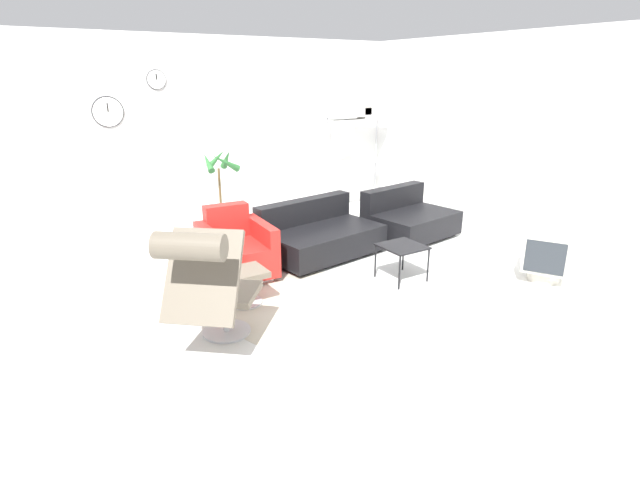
{
  "coord_description": "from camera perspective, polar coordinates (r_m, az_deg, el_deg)",
  "views": [
    {
      "loc": [
        -2.51,
        -4.11,
        2.26
      ],
      "look_at": [
        0.21,
        0.24,
        0.55
      ],
      "focal_mm": 28.0,
      "sensor_mm": 36.0,
      "label": 1
    }
  ],
  "objects": [
    {
      "name": "crt_television",
      "position": [
        6.23,
        24.47,
        -1.48
      ],
      "size": [
        0.69,
        0.67,
        0.57
      ],
      "rotation": [
        0.0,
        0.0,
        2.1
      ],
      "color": "beige",
      "rests_on": "ground_plane"
    },
    {
      "name": "shelf_unit",
      "position": [
        8.82,
        4.79,
        12.6
      ],
      "size": [
        1.11,
        0.28,
        1.98
      ],
      "color": "#BCBCC1",
      "rests_on": "ground_plane"
    },
    {
      "name": "wall_right",
      "position": [
        7.22,
        23.11,
        10.15
      ],
      "size": [
        0.06,
        12.0,
        2.8
      ],
      "color": "white",
      "rests_on": "ground_plane"
    },
    {
      "name": "ground_plane",
      "position": [
        5.33,
        -0.57,
        -6.69
      ],
      "size": [
        12.0,
        12.0,
        0.0
      ],
      "primitive_type": "plane",
      "color": "silver"
    },
    {
      "name": "wall_back",
      "position": [
        7.83,
        -13.44,
        11.66
      ],
      "size": [
        12.0,
        0.09,
        2.8
      ],
      "color": "white",
      "rests_on": "ground_plane"
    },
    {
      "name": "armchair_red",
      "position": [
        5.88,
        -9.61,
        -1.32
      ],
      "size": [
        0.8,
        0.85,
        0.8
      ],
      "rotation": [
        0.0,
        0.0,
        3.08
      ],
      "color": "silver",
      "rests_on": "ground_plane"
    },
    {
      "name": "potted_plant",
      "position": [
        7.37,
        -11.26,
        4.82
      ],
      "size": [
        0.46,
        0.47,
        1.28
      ],
      "color": "silver",
      "rests_on": "ground_plane"
    },
    {
      "name": "couch_second",
      "position": [
        7.37,
        10.04,
        2.28
      ],
      "size": [
        1.32,
        1.1,
        0.69
      ],
      "rotation": [
        0.0,
        0.0,
        3.29
      ],
      "color": "black",
      "rests_on": "ground_plane"
    },
    {
      "name": "couch_low",
      "position": [
        6.51,
        -0.12,
        0.4
      ],
      "size": [
        1.61,
        1.14,
        0.69
      ],
      "rotation": [
        0.0,
        0.0,
        3.29
      ],
      "color": "black",
      "rests_on": "ground_plane"
    },
    {
      "name": "side_table",
      "position": [
        5.75,
        9.38,
        -0.98
      ],
      "size": [
        0.46,
        0.46,
        0.41
      ],
      "color": "black",
      "rests_on": "ground_plane"
    },
    {
      "name": "ottoman",
      "position": [
        5.18,
        -8.68,
        -4.51
      ],
      "size": [
        0.44,
        0.38,
        0.36
      ],
      "color": "#BCBCC1",
      "rests_on": "ground_plane"
    },
    {
      "name": "round_rug",
      "position": [
        5.16,
        -0.47,
        -7.54
      ],
      "size": [
        1.86,
        1.86,
        0.01
      ],
      "color": "#BCB29E",
      "rests_on": "ground_plane"
    },
    {
      "name": "lounge_chair",
      "position": [
        4.13,
        -12.77,
        -4.1
      ],
      "size": [
        1.09,
        1.16,
        1.18
      ],
      "rotation": [
        0.0,
        0.0,
        -0.69
      ],
      "color": "#BCBCC1",
      "rests_on": "ground_plane"
    }
  ]
}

